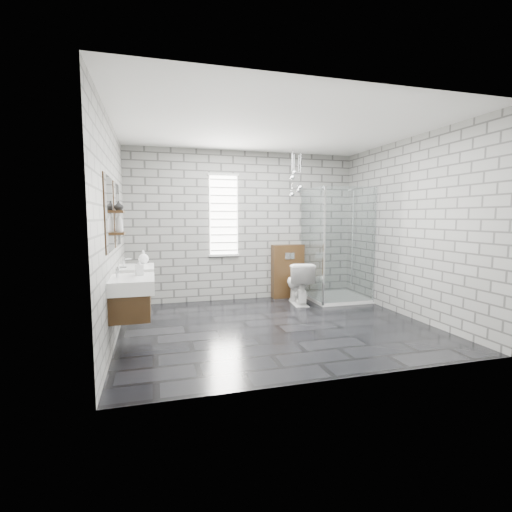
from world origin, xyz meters
name	(u,v)px	position (x,y,z in m)	size (l,w,h in m)	color
floor	(276,326)	(0.00, 0.00, -0.01)	(4.20, 3.60, 0.02)	black
ceiling	(277,127)	(0.00, 0.00, 2.71)	(4.20, 3.60, 0.02)	white
wall_back	(245,226)	(0.00, 1.81, 1.35)	(4.20, 0.02, 2.70)	gray
wall_front	(341,236)	(0.00, -1.81, 1.35)	(4.20, 0.02, 2.70)	gray
wall_left	(112,231)	(-2.11, 0.00, 1.35)	(0.02, 3.60, 2.70)	gray
wall_right	(408,228)	(2.11, 0.00, 1.35)	(0.02, 3.60, 2.70)	gray
vanity_left	(129,286)	(-1.91, -0.52, 0.76)	(0.47, 0.70, 1.57)	#422A14
vanity_right	(133,273)	(-1.91, 0.43, 0.76)	(0.47, 0.70, 1.57)	#422A14
shelf_lower	(119,233)	(-2.03, -0.05, 1.32)	(0.14, 0.30, 0.03)	#422A14
shelf_upper	(118,212)	(-2.03, -0.05, 1.58)	(0.14, 0.30, 0.03)	#422A14
window	(224,215)	(-0.40, 1.78, 1.55)	(0.56, 0.05, 1.48)	white
cistern_panel	(288,271)	(0.80, 1.70, 0.50)	(0.60, 0.20, 1.00)	#422A14
flush_plate	(290,256)	(0.80, 1.60, 0.80)	(0.18, 0.01, 0.12)	silver
shower_enclosure	(334,273)	(1.50, 1.18, 0.50)	(1.00, 1.00, 2.03)	white
pendant_cluster	(295,184)	(0.81, 1.37, 2.10)	(0.26, 0.22, 0.83)	silver
toilet	(298,283)	(0.80, 1.16, 0.37)	(0.41, 0.72, 0.74)	white
soap_bottle_a	(139,267)	(-1.79, -0.39, 0.94)	(0.08, 0.09, 0.19)	#B2B2B2
soap_bottle_b	(143,257)	(-1.77, 0.75, 0.94)	(0.15, 0.15, 0.19)	#B2B2B2
soap_bottle_c	(119,223)	(-2.02, -0.05, 1.45)	(0.09, 0.09, 0.23)	#B2B2B2
vase	(119,206)	(-2.02, -0.03, 1.65)	(0.11, 0.11, 0.12)	#B2B2B2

